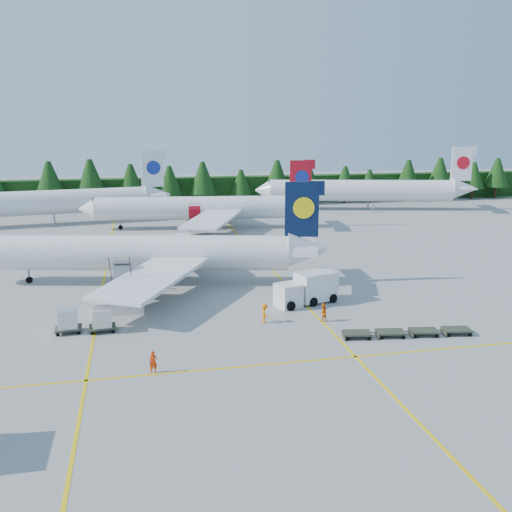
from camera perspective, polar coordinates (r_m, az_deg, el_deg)
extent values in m
plane|color=gray|center=(48.83, 0.65, -7.92)|extent=(320.00, 320.00, 0.00)
cube|color=yellow|center=(66.92, -15.01, -2.53)|extent=(0.25, 120.00, 0.01)
cube|color=yellow|center=(68.70, 1.87, -1.68)|extent=(0.25, 120.00, 0.01)
cube|color=yellow|center=(43.44, 2.41, -10.68)|extent=(80.00, 0.25, 0.01)
cube|color=black|center=(127.70, -7.49, 6.45)|extent=(220.00, 4.00, 6.00)
cylinder|color=silver|center=(64.76, -11.60, 0.33)|extent=(33.19, 10.96, 3.90)
cube|color=#071434|center=(62.61, 4.60, 4.66)|extent=(3.69, 1.13, 6.04)
cube|color=silver|center=(72.33, -7.97, 1.32)|extent=(7.23, 15.11, 1.11)
cylinder|color=gray|center=(70.40, -9.81, -0.20)|extent=(3.68, 2.71, 2.05)
cube|color=silver|center=(56.44, -10.38, -2.11)|extent=(12.45, 15.56, 1.11)
cylinder|color=gray|center=(59.67, -11.70, -2.70)|extent=(3.68, 2.71, 2.05)
cylinder|color=gray|center=(69.09, -21.77, -1.84)|extent=(0.23, 0.23, 1.66)
cylinder|color=silver|center=(98.07, -6.14, 4.81)|extent=(33.56, 8.31, 3.92)
cone|color=silver|center=(100.26, -16.53, 4.53)|extent=(3.24, 4.25, 3.92)
cube|color=red|center=(98.62, 4.48, 7.76)|extent=(3.74, 0.83, 6.08)
cube|color=silver|center=(106.36, -4.42, 5.17)|extent=(8.43, 15.52, 1.11)
cylinder|color=gray|center=(103.96, -5.48, 4.20)|extent=(3.58, 2.48, 2.06)
cube|color=silver|center=(89.88, -4.40, 3.72)|extent=(11.67, 15.80, 1.11)
cylinder|color=gray|center=(92.74, -5.60, 3.12)|extent=(3.58, 2.48, 2.06)
cylinder|color=gray|center=(99.69, -13.41, 3.09)|extent=(0.24, 0.24, 1.67)
cylinder|color=silver|center=(108.02, -20.80, 5.00)|extent=(37.13, 9.69, 4.34)
cube|color=silver|center=(109.18, -10.35, 8.58)|extent=(4.13, 0.98, 6.73)
cylinder|color=silver|center=(121.19, 10.41, 6.46)|extent=(37.60, 12.95, 4.42)
cone|color=silver|center=(119.68, 0.69, 6.59)|extent=(4.03, 5.02, 4.42)
cube|color=silver|center=(125.58, 19.88, 8.66)|extent=(4.18, 1.34, 6.85)
cylinder|color=gray|center=(120.16, 3.58, 5.10)|extent=(0.27, 0.27, 1.77)
cube|color=silver|center=(56.05, -13.38, -4.85)|extent=(4.61, 2.63, 1.17)
cube|color=gray|center=(57.55, -13.30, -2.45)|extent=(1.98, 4.34, 3.15)
cube|color=gray|center=(59.25, -13.20, -0.56)|extent=(1.99, 1.40, 0.13)
cube|color=silver|center=(55.89, 3.24, -3.95)|extent=(2.75, 2.75, 2.30)
cube|color=black|center=(55.73, 3.25, -3.42)|extent=(2.41, 2.55, 0.98)
cube|color=silver|center=(57.54, 5.99, -2.99)|extent=(4.49, 3.50, 2.84)
cube|color=#363A2A|center=(48.82, 10.06, -7.59)|extent=(2.53, 1.83, 0.14)
cube|color=#363A2A|center=(49.67, 13.31, -7.38)|extent=(2.53, 1.83, 0.14)
cube|color=#363A2A|center=(50.66, 16.44, -7.16)|extent=(2.53, 1.83, 0.14)
cube|color=#363A2A|center=(51.80, 19.44, -6.93)|extent=(2.53, 1.83, 0.14)
cube|color=#363A2A|center=(51.85, -18.24, -6.86)|extent=(2.33, 1.86, 0.14)
cube|color=silver|center=(51.57, -18.30, -5.97)|extent=(1.66, 1.61, 1.56)
cube|color=#363A2A|center=(51.31, -15.10, -6.86)|extent=(2.33, 1.86, 0.14)
cube|color=silver|center=(51.03, -15.15, -5.95)|extent=(1.66, 1.61, 1.56)
imported|color=#E73304|center=(42.24, -10.24, -10.39)|extent=(0.64, 0.46, 1.65)
imported|color=#F76505|center=(52.21, 6.70, -5.61)|extent=(0.95, 0.81, 1.70)
imported|color=orange|center=(51.48, 0.86, -5.76)|extent=(0.57, 0.77, 1.75)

